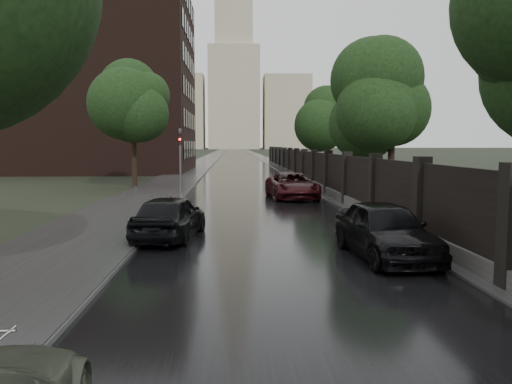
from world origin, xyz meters
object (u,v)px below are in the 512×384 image
at_px(tree_right_b, 392,109).
at_px(traffic_light, 180,155).
at_px(car_right_near, 385,230).
at_px(tree_left_far, 133,112).
at_px(hatchback_left, 170,217).
at_px(tree_right_c, 329,123).
at_px(car_right_far, 292,186).

height_order(tree_right_b, traffic_light, tree_right_b).
distance_m(traffic_light, car_right_near, 18.43).
bearing_deg(car_right_near, tree_left_far, 112.03).
bearing_deg(hatchback_left, tree_right_c, -102.71).
xyz_separation_m(tree_left_far, car_right_far, (10.16, -7.10, -4.51)).
bearing_deg(car_right_far, hatchback_left, -119.21).
bearing_deg(car_right_far, traffic_light, 157.38).
relative_size(hatchback_left, car_right_far, 0.82).
distance_m(tree_right_b, tree_right_c, 18.00).
relative_size(car_right_near, car_right_far, 0.86).
xyz_separation_m(tree_right_b, car_right_far, (-5.34, 0.90, -4.22)).
bearing_deg(car_right_near, traffic_light, 108.65).
xyz_separation_m(tree_right_b, traffic_light, (-11.80, 2.99, -2.55)).
height_order(tree_left_far, tree_right_b, tree_left_far).
distance_m(hatchback_left, car_right_far, 12.98).
distance_m(hatchback_left, car_right_near, 6.81).
distance_m(tree_right_c, car_right_near, 32.49).
bearing_deg(tree_right_c, traffic_light, -128.18).
xyz_separation_m(hatchback_left, car_right_far, (5.39, 11.81, -0.00)).
height_order(tree_left_far, car_right_far, tree_left_far).
distance_m(tree_left_far, car_right_near, 24.86).
bearing_deg(tree_left_far, hatchback_left, -75.85).
bearing_deg(traffic_light, car_right_far, -17.94).
xyz_separation_m(tree_left_far, tree_right_c, (15.50, 10.00, -0.29)).
distance_m(tree_right_c, car_right_far, 18.40).
relative_size(tree_right_b, hatchback_left, 1.63).
height_order(tree_left_far, tree_right_c, tree_left_far).
bearing_deg(tree_right_b, car_right_far, 170.40).
bearing_deg(hatchback_left, car_right_far, -106.88).
height_order(tree_right_b, car_right_near, tree_right_b).
bearing_deg(traffic_light, car_right_near, -66.93).
distance_m(tree_left_far, traffic_light, 6.84).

